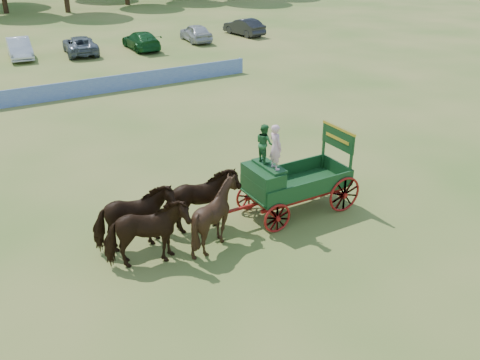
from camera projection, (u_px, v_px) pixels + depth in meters
ground at (209, 225)px, 19.17m from camera, size 160.00×160.00×0.00m
horse_lead_left at (147, 234)px, 16.50m from camera, size 2.83×1.71×2.23m
horse_lead_right at (134, 219)px, 17.35m from camera, size 2.75×1.47×2.23m
horse_wheel_left at (215, 215)px, 17.59m from camera, size 2.39×2.22×2.23m
horse_wheel_right at (200, 201)px, 18.44m from camera, size 2.69×1.32×2.23m
farm_dray at (281, 176)px, 19.17m from camera, size 6.00×2.00×3.75m
sponsor_banner at (58, 92)px, 32.47m from camera, size 26.00×0.08×1.05m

